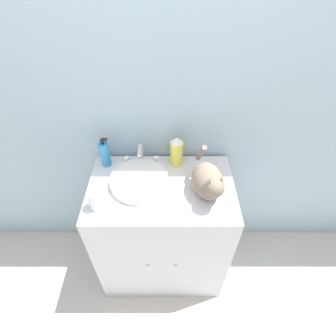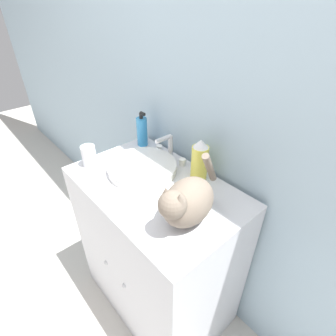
{
  "view_description": "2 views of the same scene",
  "coord_description": "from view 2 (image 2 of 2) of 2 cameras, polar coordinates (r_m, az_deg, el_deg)",
  "views": [
    {
      "loc": [
        0.04,
        -0.71,
        1.97
      ],
      "look_at": [
        0.04,
        0.25,
        1.04
      ],
      "focal_mm": 28.0,
      "sensor_mm": 36.0,
      "label": 1
    },
    {
      "loc": [
        0.73,
        -0.3,
        1.61
      ],
      "look_at": [
        0.09,
        0.25,
        1.04
      ],
      "focal_mm": 28.0,
      "sensor_mm": 36.0,
      "label": 2
    }
  ],
  "objects": [
    {
      "name": "soap_bottle",
      "position": [
        1.44,
        -5.67,
        7.99
      ],
      "size": [
        0.06,
        0.06,
        0.2
      ],
      "color": "#338CCC",
      "rests_on": "vanity_cabinet"
    },
    {
      "name": "vanity_cabinet",
      "position": [
        1.48,
        -2.45,
        -17.48
      ],
      "size": [
        0.81,
        0.53,
        0.9
      ],
      "color": "silver",
      "rests_on": "ground_plane"
    },
    {
      "name": "spray_bottle",
      "position": [
        1.17,
        6.9,
        1.77
      ],
      "size": [
        0.08,
        0.08,
        0.2
      ],
      "color": "#EADB4C",
      "rests_on": "vanity_cabinet"
    },
    {
      "name": "sink_basin",
      "position": [
        1.25,
        -5.57,
        0.11
      ],
      "size": [
        0.33,
        0.33,
        0.04
      ],
      "color": "silver",
      "rests_on": "vanity_cabinet"
    },
    {
      "name": "faucet",
      "position": [
        1.31,
        0.2,
        4.27
      ],
      "size": [
        0.21,
        0.11,
        0.14
      ],
      "color": "silver",
      "rests_on": "vanity_cabinet"
    },
    {
      "name": "wall_back",
      "position": [
        1.19,
        8.35,
        16.1
      ],
      "size": [
        6.0,
        0.05,
        2.5
      ],
      "color": "#9EB7C6",
      "rests_on": "ground_plane"
    },
    {
      "name": "ground_plane",
      "position": [
        1.8,
        -9.39,
        -30.47
      ],
      "size": [
        8.0,
        8.0,
        0.0
      ],
      "primitive_type": "plane",
      "color": "beige"
    },
    {
      "name": "cup",
      "position": [
        1.32,
        -16.79,
        2.45
      ],
      "size": [
        0.07,
        0.07,
        0.11
      ],
      "color": "white",
      "rests_on": "vanity_cabinet"
    },
    {
      "name": "cat",
      "position": [
        0.94,
        4.1,
        -7.23
      ],
      "size": [
        0.2,
        0.35,
        0.24
      ],
      "rotation": [
        0.0,
        0.0,
        -1.38
      ],
      "color": "#7A6B5B",
      "rests_on": "vanity_cabinet"
    }
  ]
}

